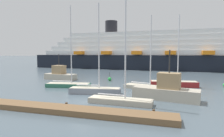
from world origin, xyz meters
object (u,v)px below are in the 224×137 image
object	(u,v)px
sailboat_4	(68,84)
sailboat_3	(174,83)
cruise_ship	(155,53)
sailboat_0	(147,86)
fishing_boat_0	(60,75)
fishing_boat_1	(166,90)
sailboat_1	(95,89)
sailboat_2	(120,98)
channel_buoy_1	(110,79)

from	to	relation	value
sailboat_4	sailboat_3	bearing A→B (deg)	8.18
sailboat_3	cruise_ship	xyz separation A→B (m)	(-4.64, 31.95, 4.64)
sailboat_3	cruise_ship	bearing A→B (deg)	91.44
sailboat_0	sailboat_3	size ratio (longest dim) A/B	0.95
sailboat_3	sailboat_4	distance (m)	16.31
sailboat_3	fishing_boat_0	distance (m)	21.32
fishing_boat_1	cruise_ship	bearing A→B (deg)	106.27
fishing_boat_1	sailboat_4	bearing A→B (deg)	176.12
sailboat_1	cruise_ship	distance (m)	40.78
sailboat_0	sailboat_4	distance (m)	11.82
sailboat_1	sailboat_4	bearing A→B (deg)	141.00
sailboat_1	fishing_boat_1	size ratio (longest dim) A/B	1.52
sailboat_2	sailboat_1	bearing A→B (deg)	140.35
sailboat_3	fishing_boat_1	distance (m)	8.90
fishing_boat_1	fishing_boat_0	bearing A→B (deg)	162.94
channel_buoy_1	fishing_boat_1	bearing A→B (deg)	-49.61
sailboat_2	fishing_boat_0	distance (m)	20.93
sailboat_1	channel_buoy_1	bearing A→B (deg)	88.75
sailboat_0	sailboat_3	world-z (taller)	sailboat_3
fishing_boat_1	cruise_ship	xyz separation A→B (m)	(-3.47, 40.76, 4.19)
channel_buoy_1	sailboat_0	bearing A→B (deg)	-41.02
sailboat_1	sailboat_2	distance (m)	5.65
sailboat_0	fishing_boat_0	xyz separation A→B (m)	(-17.38, 5.44, 0.50)
sailboat_0	sailboat_3	distance (m)	5.12
sailboat_0	cruise_ship	size ratio (longest dim) A/B	0.13
fishing_boat_0	channel_buoy_1	xyz separation A→B (m)	(9.89, 1.08, -0.61)
sailboat_1	sailboat_3	xyz separation A→B (m)	(9.90, 8.23, -0.00)
sailboat_0	cruise_ship	distance (m)	35.67
sailboat_0	fishing_boat_1	world-z (taller)	sailboat_0
sailboat_4	channel_buoy_1	bearing A→B (deg)	52.92
sailboat_0	channel_buoy_1	bearing A→B (deg)	154.68
sailboat_2	sailboat_3	xyz separation A→B (m)	(5.71, 12.01, -0.04)
sailboat_2	sailboat_3	world-z (taller)	sailboat_2
fishing_boat_1	sailboat_0	bearing A→B (deg)	127.56
sailboat_1	channel_buoy_1	size ratio (longest dim) A/B	7.02
sailboat_0	channel_buoy_1	distance (m)	9.93
sailboat_0	fishing_boat_0	distance (m)	18.22
sailboat_4	channel_buoy_1	size ratio (longest dim) A/B	7.56
sailboat_2	fishing_boat_1	xyz separation A→B (m)	(4.54, 3.19, 0.41)
sailboat_4	cruise_ship	size ratio (longest dim) A/B	0.15
sailboat_1	sailboat_2	xyz separation A→B (m)	(4.19, -3.78, 0.04)
fishing_boat_1	cruise_ship	size ratio (longest dim) A/B	0.09
fishing_boat_0	fishing_boat_1	world-z (taller)	fishing_boat_1
sailboat_0	fishing_boat_1	bearing A→B (deg)	-48.13
fishing_boat_0	cruise_ship	size ratio (longest dim) A/B	0.08
sailboat_3	fishing_boat_1	xyz separation A→B (m)	(-1.17, -8.81, 0.45)
sailboat_2	sailboat_3	distance (m)	13.30
fishing_boat_0	channel_buoy_1	bearing A→B (deg)	-164.30
fishing_boat_0	sailboat_2	bearing A→B (deg)	147.29
sailboat_2	sailboat_3	size ratio (longest dim) A/B	1.18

